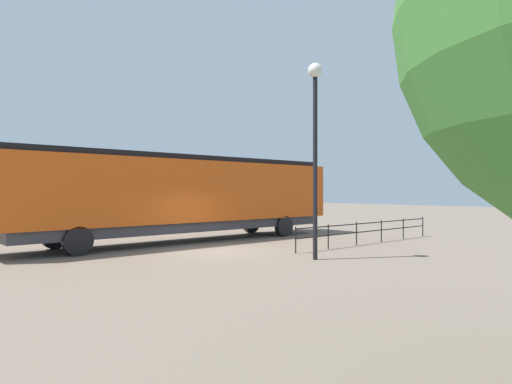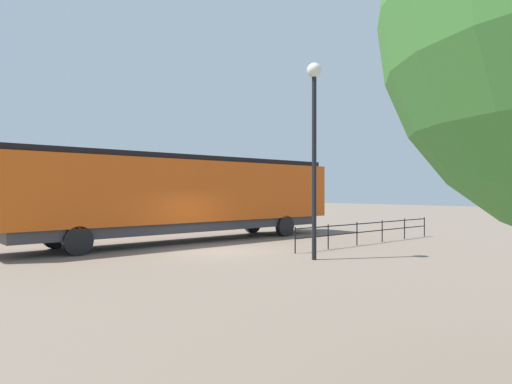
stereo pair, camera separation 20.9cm
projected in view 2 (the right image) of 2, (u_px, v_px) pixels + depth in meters
ground_plane at (219, 251)px, 17.86m from camera, size 120.00×120.00×0.00m
locomotive at (194, 194)px, 21.46m from camera, size 2.96×16.86×4.04m
lamp_post at (314, 124)px, 15.57m from camera, size 0.51×0.51×6.88m
platform_fence at (370, 229)px, 20.35m from camera, size 0.05×9.83×1.02m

